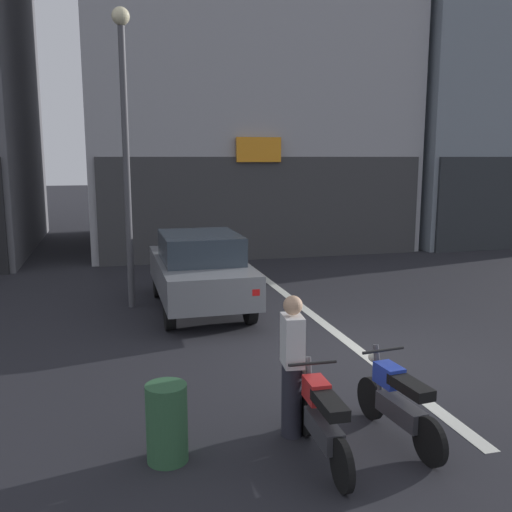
{
  "coord_description": "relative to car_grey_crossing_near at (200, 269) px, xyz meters",
  "views": [
    {
      "loc": [
        -3.96,
        -7.84,
        3.19
      ],
      "look_at": [
        -1.37,
        2.0,
        1.4
      ],
      "focal_mm": 39.49,
      "sensor_mm": 36.0,
      "label": 1
    }
  ],
  "objects": [
    {
      "name": "ground_plane",
      "position": [
        2.16,
        -3.65,
        -0.89
      ],
      "size": [
        120.0,
        120.0,
        0.0
      ],
      "primitive_type": "plane",
      "color": "#232328"
    },
    {
      "name": "car_grey_crossing_near",
      "position": [
        0.0,
        0.0,
        0.0
      ],
      "size": [
        1.78,
        4.11,
        1.64
      ],
      "color": "black",
      "rests_on": "ground"
    },
    {
      "name": "motorcycle_red_row_leftmost",
      "position": [
        0.29,
        -6.28,
        -0.43
      ],
      "size": [
        0.55,
        1.67,
        0.98
      ],
      "color": "black",
      "rests_on": "ground"
    },
    {
      "name": "motorcycle_blue_row_left_mid",
      "position": [
        1.28,
        -6.1,
        -0.43
      ],
      "size": [
        0.55,
        1.67,
        0.98
      ],
      "color": "black",
      "rests_on": "ground"
    },
    {
      "name": "trash_bin",
      "position": [
        -1.3,
        -5.89,
        -0.46
      ],
      "size": [
        0.44,
        0.44,
        0.85
      ],
      "primitive_type": "cylinder",
      "color": "#2D5938",
      "rests_on": "ground"
    },
    {
      "name": "lane_centre_line",
      "position": [
        2.16,
        2.35,
        -0.88
      ],
      "size": [
        0.2,
        18.0,
        0.01
      ],
      "primitive_type": "cube",
      "color": "silver",
      "rests_on": "ground"
    },
    {
      "name": "person_by_motorcycles",
      "position": [
        0.15,
        -5.71,
        -0.03
      ],
      "size": [
        0.26,
        0.38,
        1.67
      ],
      "color": "#23232D",
      "rests_on": "ground"
    },
    {
      "name": "building_far_right",
      "position": [
        12.96,
        9.77,
        5.28
      ],
      "size": [
        8.55,
        9.29,
        12.36
      ],
      "color": "gray",
      "rests_on": "ground"
    },
    {
      "name": "street_lamp",
      "position": [
        -1.4,
        0.59,
        2.89
      ],
      "size": [
        0.36,
        0.36,
        6.12
      ],
      "color": "#47474C",
      "rests_on": "ground"
    }
  ]
}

